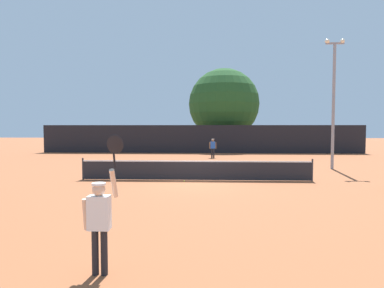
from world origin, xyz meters
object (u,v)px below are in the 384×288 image
Objects in this scene: parked_car_near at (214,141)px; player_serving at (100,214)px; tennis_ball at (184,181)px; light_pole at (334,95)px; parked_car_mid at (253,141)px; large_tree at (224,104)px; player_receiving at (213,146)px.

player_serving is at bearing -86.78° from parked_car_near.
light_pole reaches higher than tennis_ball.
parked_car_mid is (-1.85, 20.82, -3.74)m from light_pole.
parked_car_near is at bearing 85.36° from player_serving.
player_serving is 0.27× the size of large_tree.
large_tree reaches higher than parked_car_near.
parked_car_mid is (4.93, 0.87, 0.00)m from parked_car_near.
parked_car_near is at bearing -91.90° from player_receiving.
player_receiving is at bearing 82.47° from tennis_ball.
light_pole is 18.04m from large_tree.
player_serving is 0.58× the size of parked_car_mid.
parked_car_near is (-1.01, 2.87, -4.40)m from large_tree.
tennis_ball is 11.08m from light_pole.
large_tree is (1.44, 10.15, 4.21)m from player_receiving.
player_receiving is 13.03m from parked_car_near.
player_receiving reaches higher than tennis_ball.
large_tree reaches higher than player_serving.
parked_car_near reaches higher than tennis_ball.
player_receiving is 10.61m from light_pole.
large_tree reaches higher than tennis_ball.
parked_car_near is at bearing 108.76° from light_pole.
tennis_ball is 26.79m from parked_car_mid.
parked_car_near is at bearing -171.64° from parked_car_mid.
parked_car_near and parked_car_mid have the same top height.
parked_car_mid is at bearing 74.98° from tennis_ball.
parked_car_mid is (3.92, 3.74, -4.40)m from large_tree.
light_pole is 21.39m from parked_car_near.
player_receiving is at bearing -84.03° from parked_car_near.
player_receiving is 0.17× the size of large_tree.
parked_car_near is (2.83, 34.79, -0.30)m from player_serving.
parked_car_mid is (7.75, 35.67, -0.30)m from player_serving.
light_pole is (9.60, 14.85, 3.44)m from player_serving.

